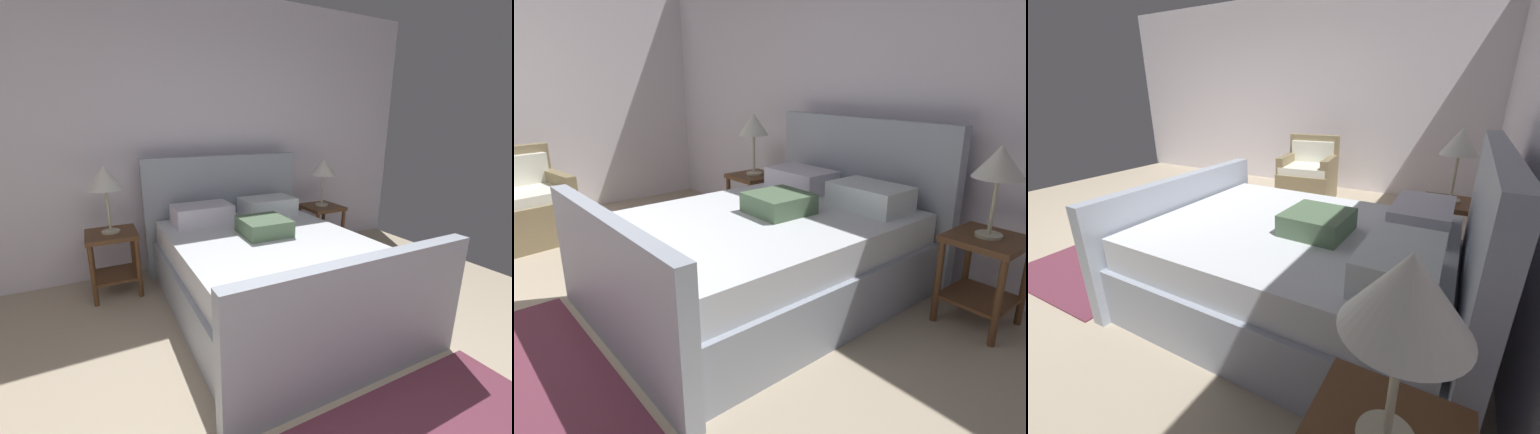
{
  "view_description": "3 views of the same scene",
  "coord_description": "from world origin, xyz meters",
  "views": [
    {
      "loc": [
        -0.97,
        -0.43,
        1.55
      ],
      "look_at": [
        0.28,
        2.08,
        0.77
      ],
      "focal_mm": 23.44,
      "sensor_mm": 36.0,
      "label": 1
    },
    {
      "loc": [
        2.6,
        0.09,
        1.54
      ],
      "look_at": [
        0.49,
        1.85,
        0.66
      ],
      "focal_mm": 30.72,
      "sensor_mm": 36.0,
      "label": 2
    },
    {
      "loc": [
        2.18,
        2.81,
        1.47
      ],
      "look_at": [
        0.27,
        1.76,
        0.65
      ],
      "focal_mm": 23.03,
      "sensor_mm": 36.0,
      "label": 3
    }
  ],
  "objects": [
    {
      "name": "bed",
      "position": [
        0.33,
        1.95,
        0.35
      ],
      "size": [
        1.75,
        2.23,
        1.24
      ],
      "color": "#9BA3B1",
      "rests_on": "ground"
    },
    {
      "name": "wall_side_left",
      "position": [
        -2.94,
        0.0,
        1.44
      ],
      "size": [
        0.12,
        6.44,
        2.87
      ],
      "primitive_type": "cube",
      "color": "white",
      "rests_on": "ground"
    },
    {
      "name": "table_lamp_right",
      "position": [
        1.52,
        2.76,
        1.05
      ],
      "size": [
        0.3,
        0.3,
        0.57
      ],
      "color": "#B7B293",
      "rests_on": "nightstand_right"
    },
    {
      "name": "area_rug",
      "position": [
        0.33,
        0.1,
        0.01
      ],
      "size": [
        1.8,
        1.28,
        0.01
      ],
      "primitive_type": "cube",
      "rotation": [
        0.0,
        0.0,
        -0.0
      ],
      "color": "brown",
      "rests_on": "ground"
    },
    {
      "name": "armchair",
      "position": [
        -2.06,
        0.89,
        0.35
      ],
      "size": [
        0.82,
        0.81,
        0.9
      ],
      "color": "#82714F",
      "rests_on": "ground"
    },
    {
      "name": "nightstand_left",
      "position": [
        -0.86,
        2.77,
        0.4
      ],
      "size": [
        0.44,
        0.44,
        0.6
      ],
      "color": "brown",
      "rests_on": "ground"
    },
    {
      "name": "table_lamp_left",
      "position": [
        -0.86,
        2.77,
        1.09
      ],
      "size": [
        0.3,
        0.3,
        0.61
      ],
      "color": "#B7B293",
      "rests_on": "nightstand_left"
    },
    {
      "name": "ground_plane",
      "position": [
        0.0,
        0.0,
        -0.01
      ],
      "size": [
        5.76,
        6.32,
        0.02
      ],
      "primitive_type": "cube",
      "color": "tan"
    }
  ]
}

